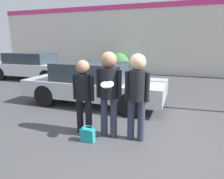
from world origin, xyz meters
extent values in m
plane|color=#3F3F42|center=(0.00, 0.00, 0.00)|extent=(56.00, 56.00, 0.00)
cube|color=silver|center=(0.00, 9.08, 2.16)|extent=(24.00, 0.18, 4.31)
cube|color=#E0337A|center=(0.00, 8.97, 4.16)|extent=(24.00, 0.04, 0.30)
cylinder|color=black|center=(-1.00, -0.01, 0.40)|extent=(0.15, 0.15, 0.80)
cylinder|color=black|center=(-0.78, -0.01, 0.40)|extent=(0.15, 0.15, 0.80)
cylinder|color=black|center=(-0.89, -0.01, 1.08)|extent=(0.34, 0.34, 0.57)
cylinder|color=black|center=(-1.10, -0.01, 1.06)|extent=(0.09, 0.09, 0.55)
cylinder|color=black|center=(-0.68, -0.01, 1.06)|extent=(0.09, 0.09, 0.55)
sphere|color=#8C664C|center=(-0.89, -0.01, 1.51)|extent=(0.30, 0.30, 0.30)
cylinder|color=#2D3347|center=(-0.41, 0.01, 0.44)|extent=(0.15, 0.15, 0.89)
cylinder|color=#2D3347|center=(-0.19, 0.01, 0.44)|extent=(0.15, 0.15, 0.89)
cylinder|color=black|center=(-0.30, 0.01, 1.20)|extent=(0.39, 0.39, 0.63)
cylinder|color=black|center=(-0.53, 0.01, 1.18)|extent=(0.09, 0.09, 0.61)
cylinder|color=black|center=(-0.07, 0.01, 1.18)|extent=(0.09, 0.09, 0.61)
sphere|color=#8C664C|center=(-0.30, 0.01, 1.68)|extent=(0.33, 0.33, 0.33)
cylinder|color=silver|center=(-0.23, -0.27, 1.23)|extent=(0.26, 0.25, 0.10)
cylinder|color=#2D3347|center=(0.18, 0.05, 0.44)|extent=(0.15, 0.15, 0.87)
cylinder|color=#2D3347|center=(0.40, 0.05, 0.44)|extent=(0.15, 0.15, 0.87)
cylinder|color=black|center=(0.29, 0.05, 1.18)|extent=(0.34, 0.34, 0.62)
cylinder|color=black|center=(0.08, 0.05, 1.16)|extent=(0.09, 0.09, 0.60)
cylinder|color=black|center=(0.50, 0.05, 1.16)|extent=(0.09, 0.09, 0.60)
sphere|color=tan|center=(0.29, 0.05, 1.66)|extent=(0.33, 0.33, 0.33)
cube|color=#B7BABF|center=(-1.56, 2.13, 0.56)|extent=(4.54, 1.85, 0.53)
cube|color=#28333D|center=(-1.65, 2.13, 1.10)|extent=(2.36, 1.59, 0.55)
cylinder|color=black|center=(-0.15, 2.96, 0.35)|extent=(0.70, 0.22, 0.70)
cylinder|color=black|center=(-0.15, 1.31, 0.35)|extent=(0.70, 0.22, 0.70)
cylinder|color=black|center=(-2.97, 2.96, 0.35)|extent=(0.70, 0.22, 0.70)
cylinder|color=black|center=(-2.97, 1.31, 0.35)|extent=(0.70, 0.22, 0.70)
cube|color=silver|center=(-6.64, 5.06, 0.60)|extent=(4.80, 1.81, 0.60)
cube|color=#28333D|center=(-6.74, 5.06, 1.18)|extent=(2.49, 1.56, 0.56)
cylinder|color=black|center=(-5.15, 5.87, 0.35)|extent=(0.70, 0.22, 0.70)
cylinder|color=black|center=(-5.15, 4.25, 0.35)|extent=(0.70, 0.22, 0.70)
cylinder|color=black|center=(-8.13, 5.87, 0.35)|extent=(0.70, 0.22, 0.70)
cylinder|color=black|center=(-8.13, 4.25, 0.35)|extent=(0.70, 0.22, 0.70)
sphere|color=#387A3D|center=(-2.70, 8.20, 0.69)|extent=(1.38, 1.38, 1.38)
cube|color=teal|center=(-0.64, -0.37, 0.14)|extent=(0.30, 0.14, 0.27)
torus|color=teal|center=(-0.64, -0.37, 0.30)|extent=(0.23, 0.23, 0.02)
camera|label=1|loc=(1.12, -3.81, 2.04)|focal=32.00mm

